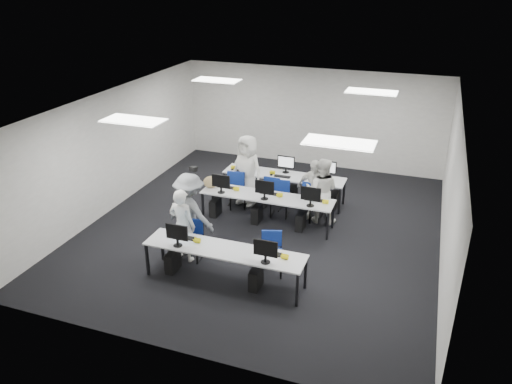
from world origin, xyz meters
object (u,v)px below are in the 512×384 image
(photographer, at_px, (190,213))
(desk_front, at_px, (224,251))
(desk_mid, at_px, (267,198))
(chair_5, at_px, (238,192))
(chair_0, at_px, (192,247))
(chair_3, at_px, (280,205))
(chair_7, at_px, (313,205))
(student_3, at_px, (314,190))
(chair_1, at_px, (271,261))
(student_0, at_px, (182,225))
(chair_6, at_px, (274,197))
(student_1, at_px, (322,191))
(student_2, at_px, (248,170))
(chair_2, at_px, (238,197))
(chair_4, at_px, (318,209))

(photographer, bearing_deg, desk_front, 155.87)
(desk_mid, bearing_deg, chair_5, 141.77)
(chair_0, xyz_separation_m, chair_3, (1.16, 2.57, 0.01))
(chair_7, xyz_separation_m, photographer, (-2.12, -2.47, 0.59))
(student_3, bearing_deg, chair_5, -170.86)
(chair_1, height_order, student_0, student_0)
(chair_1, height_order, chair_6, chair_6)
(desk_front, distance_m, chair_5, 3.62)
(chair_3, bearing_deg, student_1, -5.84)
(chair_0, relative_size, photographer, 0.47)
(desk_front, relative_size, desk_mid, 1.00)
(student_2, distance_m, student_3, 1.83)
(chair_0, distance_m, chair_2, 2.65)
(chair_5, bearing_deg, chair_7, -8.09)
(desk_mid, xyz_separation_m, chair_5, (-1.06, 0.84, -0.38))
(chair_2, distance_m, chair_4, 2.12)
(chair_7, bearing_deg, chair_1, -88.48)
(chair_4, bearing_deg, chair_2, 165.32)
(chair_3, height_order, student_3, student_3)
(desk_mid, relative_size, chair_3, 3.68)
(desk_mid, distance_m, chair_5, 1.41)
(chair_6, xyz_separation_m, photographer, (-1.06, -2.62, 0.60))
(chair_4, distance_m, chair_6, 1.27)
(chair_6, height_order, student_2, student_2)
(chair_6, relative_size, student_3, 0.59)
(student_0, bearing_deg, chair_4, -123.53)
(chair_4, distance_m, chair_5, 2.20)
(student_1, bearing_deg, chair_2, -2.93)
(desk_front, relative_size, chair_7, 3.33)
(chair_3, height_order, student_1, student_1)
(desk_mid, relative_size, student_2, 1.73)
(chair_3, distance_m, student_3, 0.95)
(chair_7, bearing_deg, chair_6, 177.44)
(chair_5, xyz_separation_m, chair_6, (0.95, 0.09, -0.02))
(student_1, bearing_deg, chair_0, 48.45)
(desk_mid, distance_m, student_2, 1.26)
(desk_mid, height_order, student_2, student_2)
(desk_front, height_order, chair_1, chair_1)
(chair_5, bearing_deg, chair_2, -79.17)
(chair_5, xyz_separation_m, student_1, (2.26, -0.27, 0.51))
(desk_mid, relative_size, student_0, 1.98)
(chair_2, distance_m, chair_6, 0.94)
(chair_7, bearing_deg, chair_3, -158.30)
(chair_2, height_order, student_3, student_3)
(chair_5, bearing_deg, student_3, -11.41)
(desk_front, xyz_separation_m, student_0, (-1.14, 0.48, 0.13))
(desk_front, xyz_separation_m, chair_3, (0.17, 3.15, -0.41))
(chair_5, bearing_deg, chair_0, -94.93)
(desk_mid, relative_size, chair_5, 3.31)
(student_1, relative_size, student_2, 0.87)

